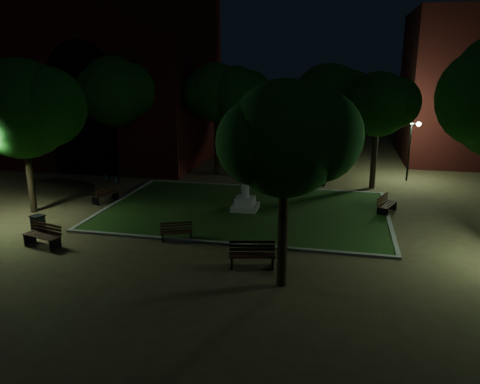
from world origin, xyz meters
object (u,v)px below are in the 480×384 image
object	(u,v)px
bench_near_right	(252,255)
bench_far_side	(313,178)
bench_right_side	(386,205)
bench_near_left	(176,232)
bench_left_side	(106,195)
bench_west_near	(43,236)
monument	(245,194)
bicycle	(112,176)
trash_bin	(38,225)

from	to	relation	value
bench_near_right	bench_far_side	world-z (taller)	bench_near_right
bench_right_side	bench_near_left	bearing A→B (deg)	144.76
bench_near_left	bench_left_side	world-z (taller)	bench_left_side
bench_west_near	bench_left_side	xyz separation A→B (m)	(-0.59, 6.89, -0.04)
bench_far_side	monument	bearing A→B (deg)	74.41
bicycle	bench_left_side	bearing A→B (deg)	-126.69
bench_left_side	bench_near_left	bearing A→B (deg)	74.80
bench_west_near	bicycle	distance (m)	11.56
bench_left_side	bicycle	size ratio (longest dim) A/B	0.99
monument	trash_bin	xyz separation A→B (m)	(-8.86, -5.67, -0.48)
bench_far_side	trash_bin	world-z (taller)	bench_far_side
trash_bin	bench_west_near	bearing A→B (deg)	-48.24
bench_far_side	bench_near_right	bearing A→B (deg)	94.34
trash_bin	bench_far_side	bearing A→B (deg)	45.45
bench_west_near	bench_right_side	bearing A→B (deg)	42.81
monument	bench_left_side	distance (m)	8.34
bench_left_side	bench_near_right	bearing A→B (deg)	78.64
bench_near_left	bicycle	distance (m)	12.30
trash_bin	bicycle	world-z (taller)	trash_bin
trash_bin	bench_left_side	bearing A→B (deg)	84.51
bench_near_right	trash_bin	size ratio (longest dim) A/B	2.06
bench_west_near	bench_right_side	xyz separation A→B (m)	(15.27, 8.26, -0.02)
monument	bench_right_side	world-z (taller)	monument
bench_right_side	bicycle	size ratio (longest dim) A/B	1.04
monument	bench_left_side	bearing A→B (deg)	-179.67
monument	trash_bin	world-z (taller)	monument
bench_near_left	bicycle	xyz separation A→B (m)	(-8.00, 9.34, 0.09)
monument	bench_far_side	xyz separation A→B (m)	(3.24, 6.63, -0.49)
bench_near_left	bench_near_right	size ratio (longest dim) A/B	0.80
monument	bicycle	world-z (taller)	monument
bench_west_near	monument	bearing A→B (deg)	56.30
bench_left_side	trash_bin	world-z (taller)	trash_bin
bench_near_left	bench_near_right	distance (m)	4.50
trash_bin	bicycle	bearing A→B (deg)	97.59
bench_near_right	trash_bin	world-z (taller)	bench_near_right
bench_near_right	bench_far_side	bearing A→B (deg)	72.26
bench_near_left	bench_left_side	size ratio (longest dim) A/B	0.89
bench_near_right	bicycle	distance (m)	16.57
bench_near_left	bench_west_near	size ratio (longest dim) A/B	0.81
bench_west_near	bench_far_side	size ratio (longest dim) A/B	1.00
monument	bench_near_right	distance (m)	7.34
bench_left_side	bench_far_side	bearing A→B (deg)	143.64
bench_far_side	bench_right_side	bearing A→B (deg)	139.51
bench_west_near	bench_left_side	bearing A→B (deg)	109.29
bench_right_side	trash_bin	xyz separation A→B (m)	(-16.40, -6.99, 0.02)
bench_near_left	bench_far_side	size ratio (longest dim) A/B	0.82
monument	bench_near_right	xyz separation A→B (m)	(1.77, -7.11, -0.48)
bench_west_near	bicycle	xyz separation A→B (m)	(-2.47, 11.30, -0.00)
monument	bench_far_side	bearing A→B (deg)	63.93
bench_near_left	bench_west_near	xyz separation A→B (m)	(-5.54, -1.95, 0.09)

